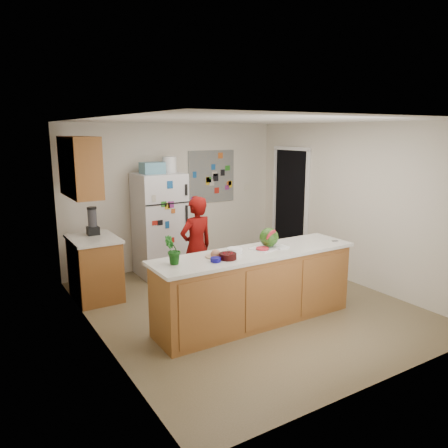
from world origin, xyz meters
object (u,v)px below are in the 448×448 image
person (196,247)px  watermelon (269,237)px  refrigerator (160,225)px  cherry_bowl (228,256)px

person → watermelon: 1.23m
refrigerator → cherry_bowl: (-0.22, -2.48, 0.11)m
refrigerator → watermelon: refrigerator is taller
watermelon → person: bearing=112.6°
watermelon → cherry_bowl: bearing=-166.8°
watermelon → refrigerator: bearing=102.2°
refrigerator → watermelon: bearing=-77.8°
refrigerator → watermelon: size_ratio=7.06×
refrigerator → person: 1.21m
refrigerator → person: refrigerator is taller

